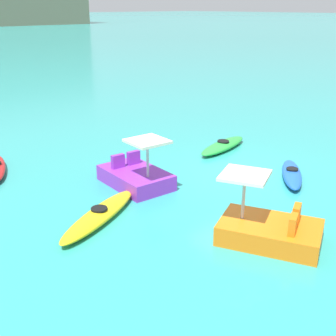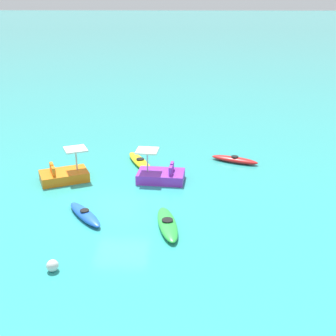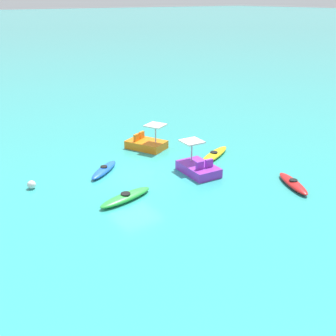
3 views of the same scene
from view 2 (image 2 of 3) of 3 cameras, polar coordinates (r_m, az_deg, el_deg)
The scene contains 8 objects.
ground_plane at distance 20.04m, azimuth -6.31°, elevation -5.09°, with size 600.00×600.00×0.00m, color teal.
kayak_green at distance 18.16m, azimuth -0.08°, elevation -7.37°, with size 3.09×1.28×0.37m.
kayak_blue at distance 19.26m, azimuth -10.90°, elevation -6.00°, with size 2.54×2.13×0.37m.
kayak_red at distance 25.40m, azimuth 8.76°, elevation 1.10°, with size 1.69×2.79×0.37m.
kayak_yellow at distance 24.79m, azimuth -3.66°, elevation 0.79°, with size 3.47×2.08×0.37m.
pedal_boat_purple at distance 22.53m, azimuth -1.00°, elevation -0.90°, with size 1.70×2.55×1.68m.
pedal_boat_orange at distance 23.20m, azimuth -13.48°, elevation -0.83°, with size 2.36×2.81×1.68m.
buoy_white at distance 16.03m, azimuth -14.96°, elevation -12.31°, with size 0.43×0.43×0.43m, color white.
Camera 2 is at (17.68, 2.87, 8.97)m, focal length 46.30 mm.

